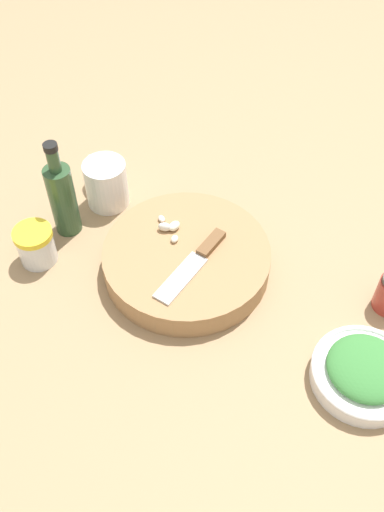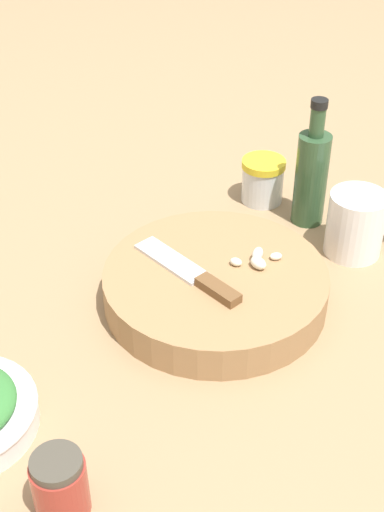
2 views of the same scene
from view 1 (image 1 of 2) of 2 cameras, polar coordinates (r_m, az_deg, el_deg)
The scene contains 8 objects.
ground_plane at distance 1.04m, azimuth 0.44°, elevation -4.03°, with size 5.00×5.00×0.00m, color #997A56.
cutting_board at distance 1.06m, azimuth -0.55°, elevation -0.36°, with size 0.31×0.31×0.05m.
chef_knife at distance 1.02m, azimuth 0.35°, elevation -0.46°, with size 0.08×0.19×0.01m.
garlic_cloves at distance 1.07m, azimuth -2.29°, elevation 2.90°, with size 0.06×0.06×0.02m.
herb_bowl at distance 0.96m, azimuth 16.85°, elevation -11.06°, with size 0.17×0.17×0.06m.
spice_jar at distance 1.10m, azimuth -15.35°, elevation 1.05°, with size 0.07×0.07×0.08m.
coffee_mug at distance 1.18m, azimuth -8.63°, elevation 7.25°, with size 0.11×0.10×0.10m.
oil_bottle at distance 1.12m, azimuth -12.84°, elevation 5.74°, with size 0.05×0.05×0.21m.
Camera 1 is at (-0.20, 0.58, 0.84)m, focal length 40.00 mm.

